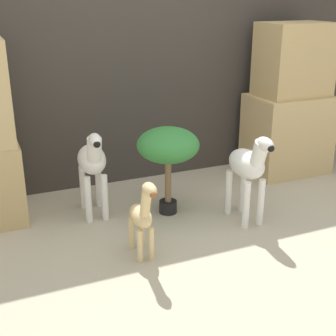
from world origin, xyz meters
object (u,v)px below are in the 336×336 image
object	(u,v)px
potted_palm_front	(168,147)
zebra_right	(248,167)
zebra_left	(92,162)
giraffe_figurine	(143,214)

from	to	relation	value
potted_palm_front	zebra_right	bearing A→B (deg)	-36.36
zebra_left	potted_palm_front	size ratio (longest dim) A/B	1.03
zebra_right	zebra_left	bearing A→B (deg)	152.24
zebra_left	giraffe_figurine	bearing A→B (deg)	-80.03
giraffe_figurine	zebra_right	bearing A→B (deg)	12.20
potted_palm_front	giraffe_figurine	bearing A→B (deg)	-126.88
giraffe_figurine	potted_palm_front	world-z (taller)	potted_palm_front
giraffe_figurine	potted_palm_front	size ratio (longest dim) A/B	0.84
zebra_left	zebra_right	bearing A→B (deg)	-27.76
giraffe_figurine	potted_palm_front	bearing A→B (deg)	53.12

